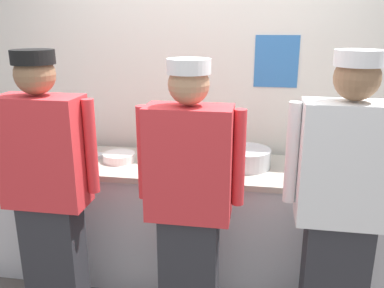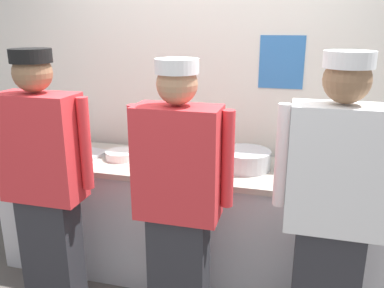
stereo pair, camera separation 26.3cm
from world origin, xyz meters
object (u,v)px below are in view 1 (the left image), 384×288
Objects in this scene: chef_center at (189,200)px; chefs_knife at (324,168)px; plate_stack_front at (119,157)px; chef_near_left at (48,188)px; ramekin_yellow_sauce at (152,162)px; chef_far_right at (342,204)px; squeeze_bottle_primary at (159,144)px; plate_stack_rear at (367,164)px; ramekin_green_sauce at (301,169)px; mixing_bowl_steel at (245,158)px; sheet_tray at (67,156)px.

chef_center reaches higher than chefs_knife.
plate_stack_front is (-0.63, 0.61, 0.02)m from chef_center.
ramekin_yellow_sauce is at bearing 50.03° from chef_near_left.
chef_far_right is at bearing -21.53° from plate_stack_front.
squeeze_bottle_primary is at bearing 148.77° from chef_far_right.
chef_center is 7.51× the size of plate_stack_rear.
chef_center is 8.52× the size of squeeze_bottle_primary.
ramekin_green_sauce is at bearing -147.70° from chefs_knife.
squeeze_bottle_primary is 2.20× the size of ramekin_green_sauce.
plate_stack_front is at bearing -177.20° from plate_stack_rear.
plate_stack_front is 0.92m from mixing_bowl_steel.
chefs_knife is (0.84, 0.68, -0.00)m from chef_center.
chef_center is 18.74× the size of ramekin_green_sauce.
chef_center is at bearing 1.05° from chef_near_left.
plate_stack_front is 1.75m from plate_stack_rear.
chef_center is 1.08m from chefs_knife.
chef_center is at bearing -30.65° from sheet_tray.
chef_center is 6.20× the size of chefs_knife.
chef_center is 0.71m from mixing_bowl_steel.
chef_near_left is at bearing -157.60° from chefs_knife.
ramekin_green_sauce is (-0.17, 0.55, -0.01)m from chef_far_right.
sheet_tray is (-0.41, 0.01, -0.02)m from plate_stack_front.
squeeze_bottle_primary is 1.21m from chefs_knife.
chef_near_left reaches higher than squeeze_bottle_primary.
chefs_knife is (1.88, 0.06, -0.01)m from sheet_tray.
chef_near_left is 3.52× the size of sheet_tray.
chef_far_right is at bearing -17.42° from sheet_tray.
squeeze_bottle_primary reaches higher than plate_stack_rear.
chef_far_right reaches higher than mixing_bowl_steel.
ramekin_green_sauce is at bearing -165.21° from plate_stack_rear.
sheet_tray is at bearing 106.45° from chef_near_left.
plate_stack_front is at bearing -177.56° from mixing_bowl_steel.
chef_near_left reaches higher than sheet_tray.
chef_far_right is (1.69, 0.05, 0.01)m from chef_near_left.
mixing_bowl_steel is 0.71× the size of sheet_tray.
plate_stack_rear is 2.49× the size of ramekin_green_sauce.
ramekin_green_sauce reaches higher than sheet_tray.
plate_stack_front reaches higher than sheet_tray.
chef_far_right is at bearing -90.22° from chefs_knife.
squeeze_bottle_primary reaches higher than plate_stack_front.
chef_near_left is 4.92× the size of mixing_bowl_steel.
mixing_bowl_steel is at bearing -176.26° from chefs_knife.
ramekin_green_sauce is at bearing -10.95° from mixing_bowl_steel.
sheet_tray is 5.44× the size of ramekin_green_sauce.
plate_stack_rear is 0.47m from ramekin_green_sauce.
chef_center is 0.88m from plate_stack_front.
ramekin_yellow_sauce is (-0.37, 0.56, 0.01)m from chef_center.
chef_center is 0.68m from ramekin_yellow_sauce.
ramekin_green_sauce reaches higher than chefs_knife.
ramekin_green_sauce is (1.52, 0.59, -0.00)m from chef_near_left.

